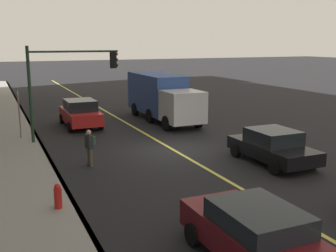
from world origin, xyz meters
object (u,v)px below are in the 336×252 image
at_px(car_maroon, 256,236).
at_px(traffic_light_mast, 68,75).
at_px(car_black, 273,146).
at_px(street_sign_post, 19,110).
at_px(truck_blue, 162,96).
at_px(car_red, 80,113).
at_px(pedestrian_with_backpack, 90,145).
at_px(fire_hydrant, 58,198).

bearing_deg(car_maroon, traffic_light_mast, 6.55).
xyz_separation_m(car_black, street_sign_post, (8.80, 9.72, 0.88)).
bearing_deg(car_black, truck_blue, 2.79).
bearing_deg(car_red, street_sign_post, 122.57).
xyz_separation_m(truck_blue, pedestrian_with_backpack, (-8.30, 6.84, -0.73)).
bearing_deg(pedestrian_with_backpack, car_red, -9.33).
relative_size(street_sign_post, fire_hydrant, 2.94).
height_order(car_black, street_sign_post, street_sign_post).
bearing_deg(car_black, traffic_light_mast, 44.21).
distance_m(street_sign_post, fire_hydrant, 10.53).
xyz_separation_m(car_maroon, car_black, (6.65, -5.67, -0.02)).
height_order(car_black, pedestrian_with_backpack, pedestrian_with_backpack).
height_order(pedestrian_with_backpack, street_sign_post, street_sign_post).
bearing_deg(car_red, traffic_light_mast, 160.56).
bearing_deg(pedestrian_with_backpack, truck_blue, -39.49).
bearing_deg(car_maroon, street_sign_post, 14.70).
bearing_deg(truck_blue, fire_hydrant, 145.14).
xyz_separation_m(car_black, truck_blue, (11.08, 0.54, 0.88)).
xyz_separation_m(car_maroon, car_red, (17.83, 0.33, 0.08)).
bearing_deg(traffic_light_mast, car_black, -135.79).
bearing_deg(fire_hydrant, traffic_light_mast, -13.04).
relative_size(pedestrian_with_backpack, street_sign_post, 0.57).
bearing_deg(fire_hydrant, truck_blue, -34.86).
bearing_deg(car_black, pedestrian_with_backpack, 69.30).
bearing_deg(traffic_light_mast, street_sign_post, 61.83).
xyz_separation_m(car_maroon, fire_hydrant, (4.99, 3.75, -0.31)).
xyz_separation_m(car_black, traffic_light_mast, (7.50, 7.30, 2.74)).
xyz_separation_m(pedestrian_with_backpack, street_sign_post, (6.01, 2.35, 0.73)).
distance_m(car_black, fire_hydrant, 9.57).
distance_m(car_maroon, car_black, 8.74).
distance_m(car_red, traffic_light_mast, 4.71).
bearing_deg(street_sign_post, traffic_light_mast, -118.17).
height_order(traffic_light_mast, fire_hydrant, traffic_light_mast).
distance_m(car_maroon, traffic_light_mast, 14.50).
xyz_separation_m(truck_blue, fire_hydrant, (-12.75, 8.88, -1.16)).
xyz_separation_m(car_red, fire_hydrant, (-12.84, 3.42, -0.38)).
height_order(truck_blue, pedestrian_with_backpack, truck_blue).
relative_size(car_black, pedestrian_with_backpack, 2.74).
xyz_separation_m(car_maroon, truck_blue, (17.74, -5.13, 0.86)).
height_order(car_red, fire_hydrant, car_red).
bearing_deg(street_sign_post, car_black, -132.15).
bearing_deg(fire_hydrant, pedestrian_with_backpack, -24.65).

